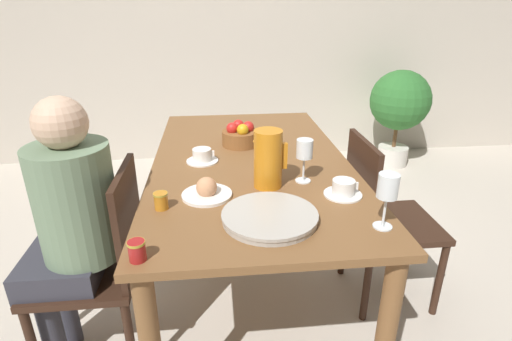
{
  "coord_description": "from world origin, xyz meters",
  "views": [
    {
      "loc": [
        -0.16,
        -1.78,
        1.48
      ],
      "look_at": [
        0.0,
        -0.25,
        0.82
      ],
      "focal_mm": 28.0,
      "sensor_mm": 36.0,
      "label": 1
    }
  ],
  "objects_px": {
    "chair_opposite": "(381,217)",
    "jam_jar_red": "(161,200)",
    "teacup_near_person": "(343,189)",
    "bread_plate": "(207,191)",
    "jam_jar_amber": "(137,250)",
    "chair_person_side": "(103,262)",
    "red_pitcher": "(268,159)",
    "teacup_across": "(202,156)",
    "potted_plant": "(400,105)",
    "person_seated": "(70,219)",
    "wine_glass_water": "(305,151)",
    "wine_glass_juice": "(388,189)",
    "fruit_bowl": "(240,135)",
    "serving_tray": "(270,217)"
  },
  "relations": [
    {
      "from": "person_seated",
      "to": "bread_plate",
      "type": "distance_m",
      "value": 0.54
    },
    {
      "from": "teacup_near_person",
      "to": "teacup_across",
      "type": "distance_m",
      "value": 0.69
    },
    {
      "from": "jam_jar_amber",
      "to": "jam_jar_red",
      "type": "relative_size",
      "value": 1.0
    },
    {
      "from": "red_pitcher",
      "to": "wine_glass_juice",
      "type": "xyz_separation_m",
      "value": [
        0.34,
        -0.36,
        0.02
      ]
    },
    {
      "from": "fruit_bowl",
      "to": "potted_plant",
      "type": "height_order",
      "value": "potted_plant"
    },
    {
      "from": "potted_plant",
      "to": "jam_jar_red",
      "type": "bearing_deg",
      "value": -131.75
    },
    {
      "from": "person_seated",
      "to": "wine_glass_water",
      "type": "bearing_deg",
      "value": -84.31
    },
    {
      "from": "chair_opposite",
      "to": "teacup_near_person",
      "type": "height_order",
      "value": "chair_opposite"
    },
    {
      "from": "chair_opposite",
      "to": "wine_glass_juice",
      "type": "distance_m",
      "value": 0.76
    },
    {
      "from": "bread_plate",
      "to": "jam_jar_amber",
      "type": "relative_size",
      "value": 3.08
    },
    {
      "from": "chair_person_side",
      "to": "red_pitcher",
      "type": "distance_m",
      "value": 0.81
    },
    {
      "from": "red_pitcher",
      "to": "chair_person_side",
      "type": "bearing_deg",
      "value": -176.26
    },
    {
      "from": "chair_person_side",
      "to": "wine_glass_water",
      "type": "bearing_deg",
      "value": -84.91
    },
    {
      "from": "chair_opposite",
      "to": "person_seated",
      "type": "relative_size",
      "value": 0.75
    },
    {
      "from": "jam_jar_red",
      "to": "person_seated",
      "type": "bearing_deg",
      "value": 166.13
    },
    {
      "from": "jam_jar_red",
      "to": "jam_jar_amber",
      "type": "bearing_deg",
      "value": -96.22
    },
    {
      "from": "chair_person_side",
      "to": "teacup_across",
      "type": "height_order",
      "value": "chair_person_side"
    },
    {
      "from": "person_seated",
      "to": "teacup_across",
      "type": "bearing_deg",
      "value": -54.35
    },
    {
      "from": "person_seated",
      "to": "red_pitcher",
      "type": "bearing_deg",
      "value": -85.39
    },
    {
      "from": "wine_glass_juice",
      "to": "jam_jar_amber",
      "type": "xyz_separation_m",
      "value": [
        -0.79,
        -0.1,
        -0.11
      ]
    },
    {
      "from": "wine_glass_water",
      "to": "bread_plate",
      "type": "bearing_deg",
      "value": -166.24
    },
    {
      "from": "wine_glass_juice",
      "to": "person_seated",
      "type": "bearing_deg",
      "value": 165.01
    },
    {
      "from": "chair_opposite",
      "to": "wine_glass_water",
      "type": "distance_m",
      "value": 0.65
    },
    {
      "from": "serving_tray",
      "to": "jam_jar_red",
      "type": "relative_size",
      "value": 5.27
    },
    {
      "from": "red_pitcher",
      "to": "potted_plant",
      "type": "distance_m",
      "value": 2.5
    },
    {
      "from": "red_pitcher",
      "to": "teacup_across",
      "type": "height_order",
      "value": "red_pitcher"
    },
    {
      "from": "chair_opposite",
      "to": "jam_jar_red",
      "type": "bearing_deg",
      "value": -70.9
    },
    {
      "from": "wine_glass_water",
      "to": "fruit_bowl",
      "type": "bearing_deg",
      "value": 115.37
    },
    {
      "from": "serving_tray",
      "to": "potted_plant",
      "type": "distance_m",
      "value": 2.74
    },
    {
      "from": "teacup_across",
      "to": "person_seated",
      "type": "bearing_deg",
      "value": -144.35
    },
    {
      "from": "person_seated",
      "to": "jam_jar_amber",
      "type": "relative_size",
      "value": 18.42
    },
    {
      "from": "teacup_near_person",
      "to": "red_pitcher",
      "type": "bearing_deg",
      "value": 157.82
    },
    {
      "from": "chair_person_side",
      "to": "teacup_across",
      "type": "distance_m",
      "value": 0.63
    },
    {
      "from": "teacup_near_person",
      "to": "bread_plate",
      "type": "relative_size",
      "value": 0.76
    },
    {
      "from": "teacup_across",
      "to": "fruit_bowl",
      "type": "height_order",
      "value": "fruit_bowl"
    },
    {
      "from": "jam_jar_amber",
      "to": "jam_jar_red",
      "type": "height_order",
      "value": "same"
    },
    {
      "from": "teacup_across",
      "to": "potted_plant",
      "type": "distance_m",
      "value": 2.45
    },
    {
      "from": "bread_plate",
      "to": "potted_plant",
      "type": "xyz_separation_m",
      "value": [
        1.74,
        2.05,
        -0.2
      ]
    },
    {
      "from": "bread_plate",
      "to": "teacup_near_person",
      "type": "bearing_deg",
      "value": -5.02
    },
    {
      "from": "jam_jar_amber",
      "to": "chair_opposite",
      "type": "bearing_deg",
      "value": 32.32
    },
    {
      "from": "red_pitcher",
      "to": "teacup_near_person",
      "type": "xyz_separation_m",
      "value": [
        0.28,
        -0.12,
        -0.09
      ]
    },
    {
      "from": "person_seated",
      "to": "jam_jar_red",
      "type": "bearing_deg",
      "value": -103.87
    },
    {
      "from": "chair_person_side",
      "to": "wine_glass_juice",
      "type": "height_order",
      "value": "wine_glass_juice"
    },
    {
      "from": "wine_glass_juice",
      "to": "chair_person_side",
      "type": "bearing_deg",
      "value": 162.96
    },
    {
      "from": "wine_glass_water",
      "to": "teacup_across",
      "type": "relative_size",
      "value": 1.23
    },
    {
      "from": "wine_glass_water",
      "to": "teacup_near_person",
      "type": "xyz_separation_m",
      "value": [
        0.13,
        -0.15,
        -0.11
      ]
    },
    {
      "from": "chair_opposite",
      "to": "fruit_bowl",
      "type": "bearing_deg",
      "value": -115.0
    },
    {
      "from": "wine_glass_juice",
      "to": "fruit_bowl",
      "type": "relative_size",
      "value": 1.02
    },
    {
      "from": "wine_glass_water",
      "to": "jam_jar_red",
      "type": "distance_m",
      "value": 0.61
    },
    {
      "from": "red_pitcher",
      "to": "teacup_across",
      "type": "bearing_deg",
      "value": 132.31
    }
  ]
}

